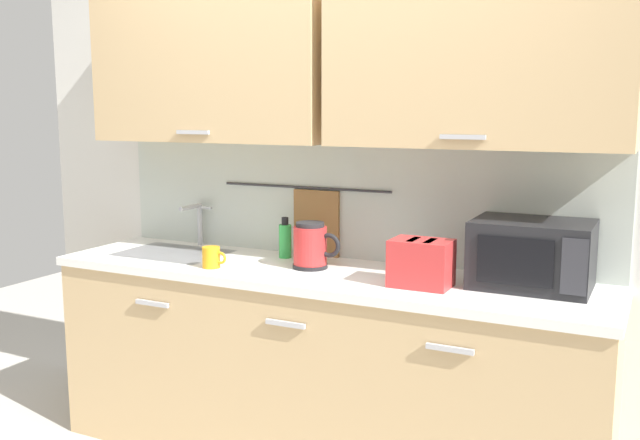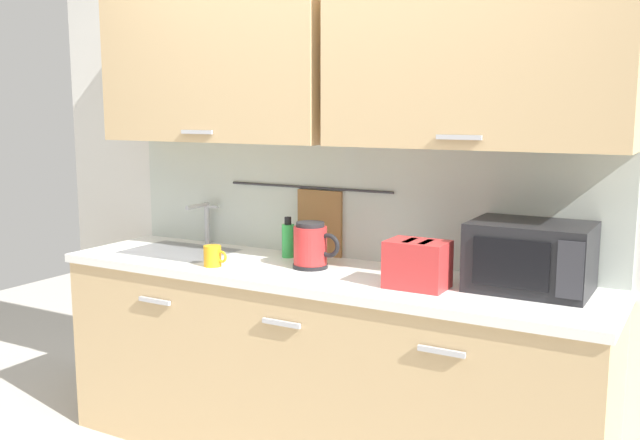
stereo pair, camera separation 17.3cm
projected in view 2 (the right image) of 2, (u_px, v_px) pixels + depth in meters
counter_unit at (317, 365)px, 3.19m from camera, size 2.53×0.64×0.90m
back_wall_assembly at (344, 128)px, 3.22m from camera, size 3.70×0.41×2.50m
sink_faucet at (205, 217)px, 3.69m from camera, size 0.09×0.17×0.22m
microwave at (531, 256)px, 2.76m from camera, size 0.46×0.35×0.27m
electric_kettle at (311, 246)px, 3.15m from camera, size 0.23×0.16×0.21m
dish_soap_bottle at (288, 240)px, 3.38m from camera, size 0.06×0.06×0.20m
mug_near_sink at (213, 256)px, 3.19m from camera, size 0.12×0.08×0.09m
toaster at (417, 264)px, 2.80m from camera, size 0.26×0.17×0.19m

